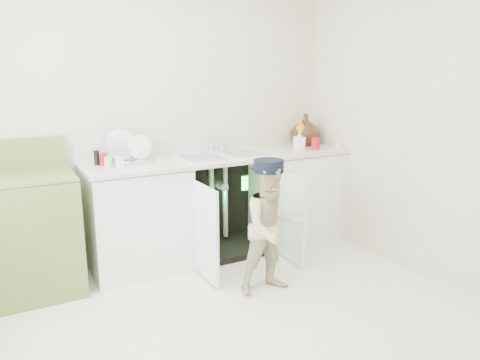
# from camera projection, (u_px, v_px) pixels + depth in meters

# --- Properties ---
(ground) EXTENTS (3.50, 3.50, 0.00)m
(ground) POSITION_uv_depth(u_px,v_px,m) (231.00, 326.00, 3.08)
(ground) COLOR beige
(ground) RESTS_ON ground
(room_shell) EXTENTS (6.00, 5.50, 1.26)m
(room_shell) POSITION_uv_depth(u_px,v_px,m) (230.00, 138.00, 2.80)
(room_shell) COLOR beige
(room_shell) RESTS_ON ground
(counter_run) EXTENTS (2.44, 1.02, 1.21)m
(counter_run) POSITION_uv_depth(u_px,v_px,m) (226.00, 201.00, 4.28)
(counter_run) COLOR white
(counter_run) RESTS_ON ground
(avocado_stove) EXTENTS (0.73, 0.65, 1.13)m
(avocado_stove) POSITION_uv_depth(u_px,v_px,m) (25.00, 233.00, 3.47)
(avocado_stove) COLOR olive
(avocado_stove) RESTS_ON ground
(repair_worker) EXTENTS (0.50, 0.75, 1.02)m
(repair_worker) POSITION_uv_depth(u_px,v_px,m) (272.00, 226.00, 3.48)
(repair_worker) COLOR beige
(repair_worker) RESTS_ON ground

